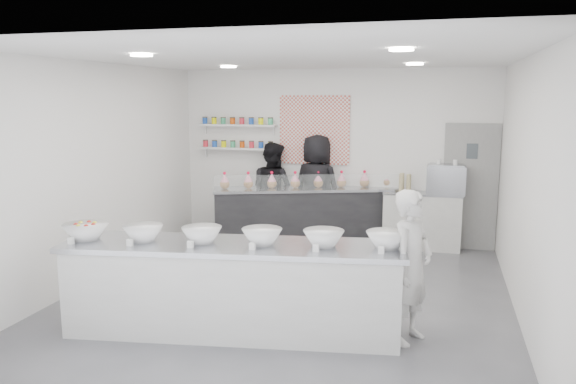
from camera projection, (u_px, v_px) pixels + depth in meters
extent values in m
plane|color=#515156|center=(289.00, 296.00, 7.23)|extent=(6.00, 6.00, 0.00)
plane|color=white|center=(289.00, 57.00, 6.72)|extent=(6.00, 6.00, 0.00)
plane|color=white|center=(334.00, 156.00, 9.82)|extent=(5.50, 0.00, 5.50)
plane|color=white|center=(96.00, 173.00, 7.69)|extent=(0.00, 6.00, 6.00)
plane|color=white|center=(526.00, 190.00, 6.25)|extent=(0.00, 6.00, 6.00)
cube|color=gray|center=(470.00, 187.00, 9.27)|extent=(0.88, 0.04, 2.10)
cube|color=#C64F3F|center=(314.00, 130.00, 9.82)|extent=(1.25, 0.03, 1.20)
cube|color=silver|center=(238.00, 148.00, 10.17)|extent=(1.45, 0.22, 0.04)
cube|color=silver|center=(238.00, 125.00, 10.10)|extent=(1.45, 0.22, 0.04)
cylinder|color=white|center=(142.00, 55.00, 6.14)|extent=(0.24, 0.24, 0.02)
cylinder|color=white|center=(401.00, 50.00, 5.41)|extent=(0.24, 0.24, 0.02)
cylinder|color=white|center=(228.00, 67.00, 8.61)|extent=(0.24, 0.24, 0.02)
cylinder|color=white|center=(415.00, 64.00, 7.88)|extent=(0.24, 0.24, 0.02)
cube|color=beige|center=(233.00, 288.00, 6.04)|extent=(3.72, 1.38, 0.99)
cube|color=black|center=(307.00, 216.00, 9.70)|extent=(3.19, 1.64, 0.99)
cube|color=white|center=(309.00, 183.00, 9.32)|extent=(2.95, 1.09, 0.27)
cube|color=beige|center=(422.00, 221.00, 9.38)|extent=(1.29, 0.41, 0.95)
cube|color=#93969E|center=(446.00, 180.00, 9.17)|extent=(0.61, 0.42, 0.47)
imported|color=silver|center=(411.00, 267.00, 5.78)|extent=(0.59, 0.69, 1.60)
imported|color=black|center=(273.00, 190.00, 10.05)|extent=(1.04, 0.94, 1.73)
imported|color=black|center=(317.00, 188.00, 9.83)|extent=(1.06, 0.84, 1.88)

